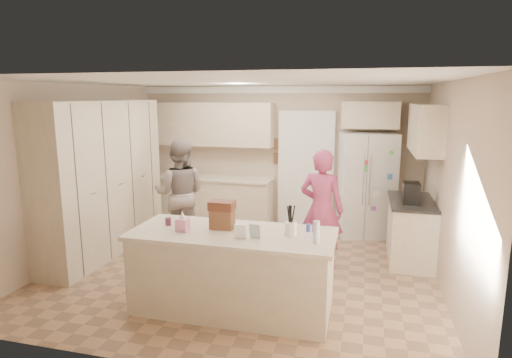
% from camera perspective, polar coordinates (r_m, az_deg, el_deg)
% --- Properties ---
extents(floor, '(5.20, 4.60, 0.02)m').
position_cam_1_polar(floor, '(6.17, -1.75, -12.12)').
color(floor, '#A27C59').
rests_on(floor, ground).
extents(ceiling, '(5.20, 4.60, 0.02)m').
position_cam_1_polar(ceiling, '(5.68, -1.91, 12.97)').
color(ceiling, white).
rests_on(ceiling, wall_back).
extents(wall_back, '(5.20, 0.02, 2.60)m').
position_cam_1_polar(wall_back, '(8.00, 2.82, 2.96)').
color(wall_back, '#BFAA93').
rests_on(wall_back, ground).
extents(wall_front, '(5.20, 0.02, 2.60)m').
position_cam_1_polar(wall_front, '(3.69, -11.97, -6.75)').
color(wall_front, '#BFAA93').
rests_on(wall_front, ground).
extents(wall_left, '(0.02, 4.60, 2.60)m').
position_cam_1_polar(wall_left, '(6.97, -22.88, 0.93)').
color(wall_left, '#BFAA93').
rests_on(wall_left, ground).
extents(wall_right, '(0.02, 4.60, 2.60)m').
position_cam_1_polar(wall_right, '(5.65, 24.49, -1.36)').
color(wall_right, '#BFAA93').
rests_on(wall_right, ground).
extents(crown_back, '(5.20, 0.08, 0.12)m').
position_cam_1_polar(crown_back, '(7.88, 2.83, 11.81)').
color(crown_back, white).
rests_on(crown_back, wall_back).
extents(pantry_bank, '(0.60, 2.60, 2.35)m').
position_cam_1_polar(pantry_bank, '(6.97, -19.79, 0.10)').
color(pantry_bank, beige).
rests_on(pantry_bank, floor).
extents(back_base_cab, '(2.20, 0.60, 0.88)m').
position_cam_1_polar(back_base_cab, '(8.18, -5.61, -3.04)').
color(back_base_cab, beige).
rests_on(back_base_cab, floor).
extents(back_countertop, '(2.24, 0.63, 0.04)m').
position_cam_1_polar(back_countertop, '(8.07, -5.69, 0.12)').
color(back_countertop, beige).
rests_on(back_countertop, back_base_cab).
extents(back_upper_cab, '(2.20, 0.35, 0.80)m').
position_cam_1_polar(back_upper_cab, '(8.08, -5.50, 7.28)').
color(back_upper_cab, beige).
rests_on(back_upper_cab, wall_back).
extents(doorway_opening, '(0.90, 0.06, 2.10)m').
position_cam_1_polar(doorway_opening, '(7.92, 6.65, 0.99)').
color(doorway_opening, black).
rests_on(doorway_opening, floor).
extents(doorway_casing, '(1.02, 0.03, 2.22)m').
position_cam_1_polar(doorway_casing, '(7.89, 6.62, 0.94)').
color(doorway_casing, white).
rests_on(doorway_casing, floor).
extents(wall_frame_upper, '(0.15, 0.02, 0.20)m').
position_cam_1_polar(wall_frame_upper, '(7.93, 2.92, 4.71)').
color(wall_frame_upper, brown).
rests_on(wall_frame_upper, wall_back).
extents(wall_frame_lower, '(0.15, 0.02, 0.20)m').
position_cam_1_polar(wall_frame_lower, '(7.96, 2.90, 2.77)').
color(wall_frame_lower, brown).
rests_on(wall_frame_lower, wall_back).
extents(refrigerator, '(1.04, 0.89, 1.80)m').
position_cam_1_polar(refrigerator, '(7.68, 14.48, -0.74)').
color(refrigerator, white).
rests_on(refrigerator, floor).
extents(fridge_seam, '(0.02, 0.02, 1.78)m').
position_cam_1_polar(fridge_seam, '(7.33, 14.47, -1.29)').
color(fridge_seam, gray).
rests_on(fridge_seam, refrigerator).
extents(fridge_dispenser, '(0.22, 0.03, 0.35)m').
position_cam_1_polar(fridge_dispenser, '(7.28, 12.83, 0.70)').
color(fridge_dispenser, black).
rests_on(fridge_dispenser, refrigerator).
extents(fridge_handle_l, '(0.02, 0.02, 0.85)m').
position_cam_1_polar(fridge_handle_l, '(7.29, 14.13, -0.14)').
color(fridge_handle_l, silver).
rests_on(fridge_handle_l, refrigerator).
extents(fridge_handle_r, '(0.02, 0.02, 0.85)m').
position_cam_1_polar(fridge_handle_r, '(7.29, 14.92, -0.18)').
color(fridge_handle_r, silver).
rests_on(fridge_handle_r, refrigerator).
extents(over_fridge_cab, '(0.95, 0.35, 0.45)m').
position_cam_1_polar(over_fridge_cab, '(7.58, 15.01, 8.24)').
color(over_fridge_cab, beige).
rests_on(over_fridge_cab, wall_back).
extents(right_base_cab, '(0.60, 1.20, 0.88)m').
position_cam_1_polar(right_base_cab, '(6.78, 19.90, -6.61)').
color(right_base_cab, beige).
rests_on(right_base_cab, floor).
extents(right_countertop, '(0.63, 1.24, 0.04)m').
position_cam_1_polar(right_countertop, '(6.66, 20.07, -2.82)').
color(right_countertop, '#2D2B28').
rests_on(right_countertop, right_base_cab).
extents(right_upper_cab, '(0.35, 1.50, 0.70)m').
position_cam_1_polar(right_upper_cab, '(6.72, 21.64, 6.27)').
color(right_upper_cab, beige).
rests_on(right_upper_cab, wall_right).
extents(coffee_maker, '(0.22, 0.28, 0.30)m').
position_cam_1_polar(coffee_maker, '(6.43, 19.97, -1.75)').
color(coffee_maker, black).
rests_on(coffee_maker, right_countertop).
extents(island_base, '(2.20, 0.90, 0.88)m').
position_cam_1_polar(island_base, '(4.98, -3.13, -12.37)').
color(island_base, beige).
rests_on(island_base, floor).
extents(island_top, '(2.28, 0.96, 0.05)m').
position_cam_1_polar(island_top, '(4.81, -3.19, -7.33)').
color(island_top, beige).
rests_on(island_top, island_base).
extents(utensil_crock, '(0.13, 0.13, 0.15)m').
position_cam_1_polar(utensil_crock, '(4.68, 4.65, -6.60)').
color(utensil_crock, white).
rests_on(utensil_crock, island_top).
extents(tissue_box, '(0.13, 0.13, 0.14)m').
position_cam_1_polar(tissue_box, '(4.88, -9.75, -6.03)').
color(tissue_box, pink).
rests_on(tissue_box, island_top).
extents(tissue_plume, '(0.08, 0.08, 0.08)m').
position_cam_1_polar(tissue_plume, '(4.85, -9.79, -4.79)').
color(tissue_plume, white).
rests_on(tissue_plume, tissue_box).
extents(dollhouse_body, '(0.26, 0.18, 0.22)m').
position_cam_1_polar(dollhouse_body, '(4.91, -4.52, -5.33)').
color(dollhouse_body, brown).
rests_on(dollhouse_body, island_top).
extents(dollhouse_roof, '(0.28, 0.20, 0.10)m').
position_cam_1_polar(dollhouse_roof, '(4.87, -4.55, -3.53)').
color(dollhouse_roof, '#592D1E').
rests_on(dollhouse_roof, dollhouse_body).
extents(jam_jar, '(0.07, 0.07, 0.09)m').
position_cam_1_polar(jam_jar, '(5.12, -11.62, -5.58)').
color(jam_jar, '#59263F').
rests_on(jam_jar, island_top).
extents(greeting_card_a, '(0.12, 0.06, 0.16)m').
position_cam_1_polar(greeting_card_a, '(4.56, -2.15, -7.00)').
color(greeting_card_a, white).
rests_on(greeting_card_a, island_top).
extents(greeting_card_b, '(0.12, 0.05, 0.16)m').
position_cam_1_polar(greeting_card_b, '(4.56, -0.15, -6.96)').
color(greeting_card_b, silver).
rests_on(greeting_card_b, island_top).
extents(water_bottle, '(0.07, 0.07, 0.24)m').
position_cam_1_polar(water_bottle, '(4.44, 8.05, -7.04)').
color(water_bottle, silver).
rests_on(water_bottle, island_top).
extents(shaker_salt, '(0.05, 0.05, 0.09)m').
position_cam_1_polar(shaker_salt, '(4.83, 6.99, -6.47)').
color(shaker_salt, '#383F9D').
rests_on(shaker_salt, island_top).
extents(shaker_pepper, '(0.05, 0.05, 0.09)m').
position_cam_1_polar(shaker_pepper, '(4.82, 7.82, -6.52)').
color(shaker_pepper, '#383F9D').
rests_on(shaker_pepper, island_top).
extents(teen_boy, '(0.97, 0.83, 1.74)m').
position_cam_1_polar(teen_boy, '(7.00, -10.11, -1.91)').
color(teen_boy, gray).
rests_on(teen_boy, floor).
extents(teen_girl, '(0.68, 0.50, 1.71)m').
position_cam_1_polar(teen_girl, '(6.07, 8.73, -4.03)').
color(teen_girl, '#AC3340').
rests_on(teen_girl, floor).
extents(fridge_magnets, '(0.76, 0.02, 1.44)m').
position_cam_1_polar(fridge_magnets, '(7.32, 14.47, -1.30)').
color(fridge_magnets, tan).
rests_on(fridge_magnets, refrigerator).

